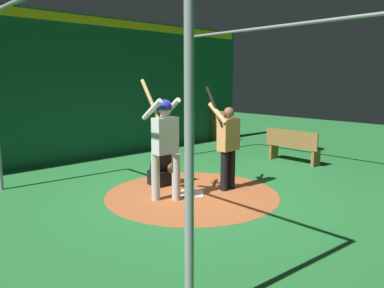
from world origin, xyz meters
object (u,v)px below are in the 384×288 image
(bat_rack, at_px, (215,127))
(catcher, at_px, (162,167))
(bench, at_px, (293,146))
(baseball_1, at_px, (162,184))
(batter, at_px, (165,140))
(home_plate, at_px, (192,193))
(visitor, at_px, (228,143))
(baseball_0, at_px, (217,187))

(bat_rack, bearing_deg, catcher, -56.80)
(bench, xyz_separation_m, baseball_1, (-0.58, -3.78, -0.39))
(bench, bearing_deg, catcher, -99.67)
(batter, relative_size, baseball_1, 28.62)
(home_plate, relative_size, visitor, 0.21)
(visitor, xyz_separation_m, baseball_1, (-1.03, -0.79, -0.88))
(batter, bearing_deg, bat_rack, 126.27)
(catcher, height_order, bench, catcher)
(batter, bearing_deg, baseball_0, 81.76)
(batter, distance_m, visitor, 1.33)
(bench, height_order, baseball_0, bench)
(home_plate, relative_size, batter, 0.20)
(batter, distance_m, bat_rack, 6.58)
(batter, bearing_deg, visitor, 76.32)
(home_plate, bearing_deg, bench, 93.31)
(home_plate, xyz_separation_m, visitor, (0.24, 0.71, 0.91))
(visitor, bearing_deg, bench, 97.48)
(batter, xyz_separation_m, catcher, (-0.77, 0.54, -0.70))
(baseball_1, bearing_deg, home_plate, 5.90)
(bench, distance_m, baseball_0, 3.16)
(bat_rack, relative_size, baseball_0, 14.20)
(baseball_1, bearing_deg, bat_rack, 123.36)
(bench, xyz_separation_m, baseball_0, (0.30, -3.12, -0.39))
(home_plate, height_order, bench, bench)
(bench, bearing_deg, baseball_0, -84.43)
(catcher, distance_m, baseball_0, 1.17)
(visitor, xyz_separation_m, bat_rack, (-4.19, 4.00, -0.43))
(catcher, xyz_separation_m, bench, (0.64, 3.73, 0.06))
(catcher, bearing_deg, home_plate, 2.08)
(catcher, relative_size, visitor, 0.49)
(home_plate, distance_m, catcher, 0.93)
(home_plate, xyz_separation_m, bat_rack, (-3.95, 4.71, 0.48))
(bat_rack, relative_size, bench, 0.71)
(bat_rack, height_order, baseball_0, bat_rack)
(bench, bearing_deg, home_plate, -86.69)
(visitor, xyz_separation_m, bench, (-0.45, 2.99, -0.49))
(baseball_0, relative_size, baseball_1, 1.00)
(visitor, relative_size, baseball_0, 26.72)
(bench, height_order, baseball_1, bench)
(home_plate, relative_size, catcher, 0.44)
(batter, relative_size, bench, 1.43)
(bench, relative_size, baseball_1, 19.95)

